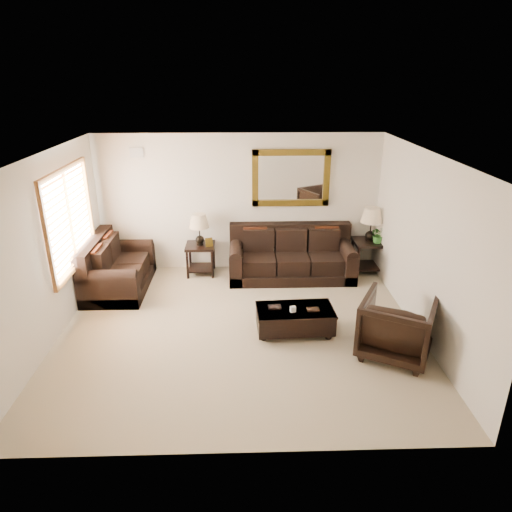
{
  "coord_description": "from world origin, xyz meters",
  "views": [
    {
      "loc": [
        0.06,
        -6.2,
        3.73
      ],
      "look_at": [
        0.28,
        0.6,
        0.99
      ],
      "focal_mm": 32.0,
      "sensor_mm": 36.0,
      "label": 1
    }
  ],
  "objects_px": {
    "sofa": "(291,259)",
    "coffee_table": "(295,318)",
    "end_table_left": "(200,235)",
    "end_table_right": "(370,231)",
    "armchair": "(397,324)",
    "loveseat": "(115,271)"
  },
  "relations": [
    {
      "from": "end_table_right",
      "to": "coffee_table",
      "type": "distance_m",
      "value": 2.9
    },
    {
      "from": "loveseat",
      "to": "end_table_left",
      "type": "distance_m",
      "value": 1.7
    },
    {
      "from": "sofa",
      "to": "coffee_table",
      "type": "distance_m",
      "value": 2.13
    },
    {
      "from": "end_table_right",
      "to": "armchair",
      "type": "distance_m",
      "value": 2.94
    },
    {
      "from": "end_table_right",
      "to": "coffee_table",
      "type": "relative_size",
      "value": 1.11
    },
    {
      "from": "coffee_table",
      "to": "armchair",
      "type": "relative_size",
      "value": 1.24
    },
    {
      "from": "end_table_left",
      "to": "end_table_right",
      "type": "bearing_deg",
      "value": -0.39
    },
    {
      "from": "loveseat",
      "to": "end_table_left",
      "type": "relative_size",
      "value": 1.4
    },
    {
      "from": "sofa",
      "to": "coffee_table",
      "type": "bearing_deg",
      "value": -94.27
    },
    {
      "from": "loveseat",
      "to": "end_table_left",
      "type": "bearing_deg",
      "value": -67.4
    },
    {
      "from": "end_table_left",
      "to": "sofa",
      "type": "bearing_deg",
      "value": -4.85
    },
    {
      "from": "coffee_table",
      "to": "armchair",
      "type": "height_order",
      "value": "armchair"
    },
    {
      "from": "sofa",
      "to": "loveseat",
      "type": "relative_size",
      "value": 1.39
    },
    {
      "from": "end_table_left",
      "to": "armchair",
      "type": "bearing_deg",
      "value": -44.46
    },
    {
      "from": "end_table_left",
      "to": "end_table_right",
      "type": "height_order",
      "value": "end_table_right"
    },
    {
      "from": "armchair",
      "to": "sofa",
      "type": "bearing_deg",
      "value": -38.37
    },
    {
      "from": "sofa",
      "to": "end_table_left",
      "type": "height_order",
      "value": "end_table_left"
    },
    {
      "from": "coffee_table",
      "to": "armchair",
      "type": "distance_m",
      "value": 1.51
    },
    {
      "from": "armchair",
      "to": "end_table_right",
      "type": "bearing_deg",
      "value": -68.79
    },
    {
      "from": "end_table_left",
      "to": "armchair",
      "type": "relative_size",
      "value": 1.27
    },
    {
      "from": "loveseat",
      "to": "armchair",
      "type": "bearing_deg",
      "value": -116.99
    },
    {
      "from": "end_table_right",
      "to": "coffee_table",
      "type": "xyz_separation_m",
      "value": [
        -1.71,
        -2.25,
        -0.62
      ]
    }
  ]
}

